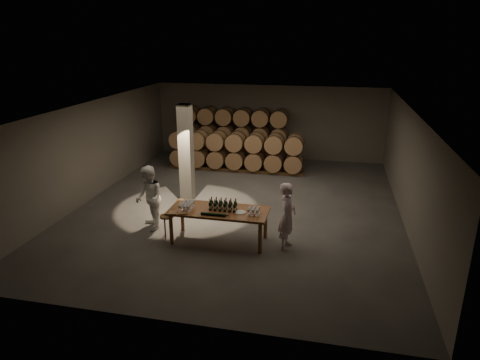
% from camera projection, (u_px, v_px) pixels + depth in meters
% --- Properties ---
extents(room, '(12.00, 12.00, 12.00)m').
position_uv_depth(room, '(186.00, 154.00, 13.83)').
color(room, '#4A4845').
rests_on(room, ground).
extents(tasting_table, '(2.60, 1.10, 0.90)m').
position_uv_depth(tasting_table, '(219.00, 213.00, 11.23)').
color(tasting_table, brown).
rests_on(tasting_table, ground).
extents(barrel_stack_back, '(4.70, 0.95, 2.31)m').
position_uv_depth(barrel_stack_back, '(234.00, 133.00, 18.49)').
color(barrel_stack_back, brown).
rests_on(barrel_stack_back, ground).
extents(barrel_stack_front, '(5.48, 0.95, 1.57)m').
position_uv_depth(barrel_stack_front, '(236.00, 150.00, 17.24)').
color(barrel_stack_front, brown).
rests_on(barrel_stack_front, ground).
extents(bottle_cluster, '(0.73, 0.23, 0.32)m').
position_uv_depth(bottle_cluster, '(223.00, 206.00, 11.13)').
color(bottle_cluster, black).
rests_on(bottle_cluster, tasting_table).
extents(lying_bottles, '(0.74, 0.07, 0.07)m').
position_uv_depth(lying_bottles, '(214.00, 214.00, 10.81)').
color(lying_bottles, black).
rests_on(lying_bottles, tasting_table).
extents(glass_cluster_left, '(0.31, 0.53, 0.19)m').
position_uv_depth(glass_cluster_left, '(187.00, 204.00, 11.22)').
color(glass_cluster_left, silver).
rests_on(glass_cluster_left, tasting_table).
extents(glass_cluster_right, '(0.31, 0.31, 0.18)m').
position_uv_depth(glass_cluster_right, '(254.00, 209.00, 10.89)').
color(glass_cluster_right, silver).
rests_on(glass_cluster_right, tasting_table).
extents(plate, '(0.29, 0.29, 0.02)m').
position_uv_depth(plate, '(240.00, 212.00, 11.02)').
color(plate, silver).
rests_on(plate, tasting_table).
extents(notebook_near, '(0.26, 0.23, 0.03)m').
position_uv_depth(notebook_near, '(182.00, 213.00, 10.96)').
color(notebook_near, '#976437').
rests_on(notebook_near, tasting_table).
extents(notebook_corner, '(0.25, 0.29, 0.02)m').
position_uv_depth(notebook_corner, '(173.00, 212.00, 11.00)').
color(notebook_corner, '#976437').
rests_on(notebook_corner, tasting_table).
extents(pen, '(0.15, 0.05, 0.01)m').
position_uv_depth(pen, '(185.00, 214.00, 10.93)').
color(pen, black).
rests_on(pen, tasting_table).
extents(stool, '(0.37, 0.37, 0.62)m').
position_uv_depth(stool, '(167.00, 220.00, 11.56)').
color(stool, brown).
rests_on(stool, ground).
extents(person_man, '(0.51, 0.70, 1.77)m').
position_uv_depth(person_man, '(287.00, 216.00, 10.86)').
color(person_man, silver).
rests_on(person_man, ground).
extents(person_woman, '(1.08, 1.13, 1.84)m').
position_uv_depth(person_woman, '(149.00, 198.00, 11.93)').
color(person_woman, white).
rests_on(person_woman, ground).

